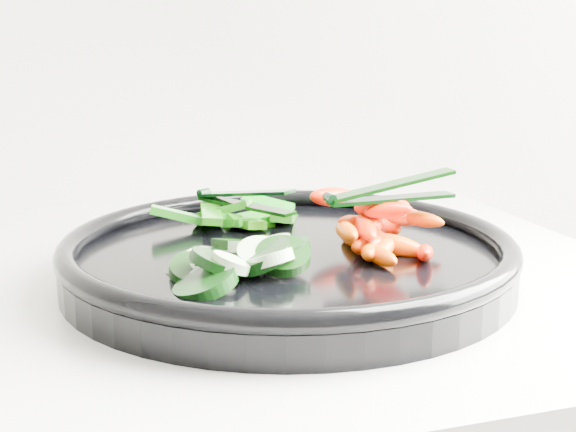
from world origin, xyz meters
name	(u,v)px	position (x,y,z in m)	size (l,w,h in m)	color
veggie_tray	(288,257)	(0.70, 1.65, 0.95)	(0.47, 0.47, 0.04)	black
cucumber_pile	(231,261)	(0.64, 1.61, 0.96)	(0.12, 0.12, 0.04)	black
carrot_pile	(376,230)	(0.77, 1.64, 0.97)	(0.11, 0.13, 0.06)	#FF5A00
pepper_pile	(238,217)	(0.68, 1.75, 0.96)	(0.15, 0.08, 0.04)	#09650A
tong_carrot	(388,192)	(0.78, 1.63, 1.00)	(0.11, 0.02, 0.02)	black
tong_pepper	(242,199)	(0.69, 1.75, 0.98)	(0.07, 0.10, 0.02)	black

